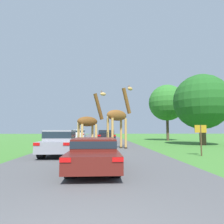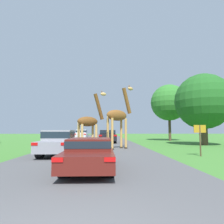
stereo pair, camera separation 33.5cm
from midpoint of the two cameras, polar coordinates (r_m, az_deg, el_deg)
road at (r=32.02m, az=-2.93°, el=-7.84°), size 8.25×120.00×0.00m
giraffe_near_road at (r=16.12m, az=2.45°, el=-1.36°), size 2.53×2.12×5.37m
giraffe_companion at (r=16.50m, az=-5.87°, el=-2.84°), size 2.53×1.82×4.92m
car_lead_maroon at (r=7.83m, az=-5.11°, el=-11.41°), size 1.74×4.49×1.17m
car_queue_right at (r=24.06m, az=-0.88°, el=-6.83°), size 1.99×4.23×1.49m
car_queue_left at (r=12.35m, az=-14.21°, el=-8.26°), size 1.76×4.11×1.49m
car_far_ahead at (r=31.85m, az=-8.39°, el=-6.34°), size 1.78×4.42×1.54m
tree_left_edge at (r=22.18m, az=24.97°, el=2.72°), size 5.57×5.57×7.16m
tree_right_cluster at (r=29.73m, az=16.31°, el=2.58°), size 5.17×5.17×7.99m
sign_post at (r=12.65m, az=24.54°, el=-5.85°), size 0.70×0.08×1.78m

